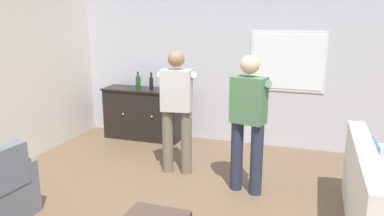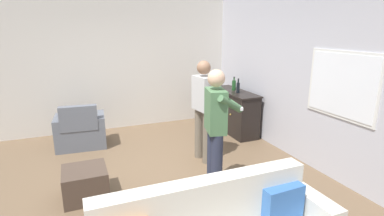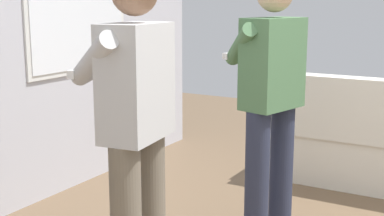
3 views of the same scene
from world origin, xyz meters
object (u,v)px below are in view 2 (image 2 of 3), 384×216
armchair (81,132)px  person_standing_left (204,106)px  person_standing_right (216,127)px  bottle_wine_green (238,87)px  ottoman (85,183)px  bottle_liquor_amber (234,85)px  sideboard_cabinet (234,111)px

armchair → person_standing_left: bearing=53.8°
person_standing_left → person_standing_right: bearing=-15.8°
person_standing_left → armchair: bearing=-126.2°
bottle_wine_green → person_standing_left: 1.47m
ottoman → person_standing_left: (-0.48, 1.92, 0.74)m
bottle_wine_green → bottle_liquor_amber: 0.28m
bottle_wine_green → person_standing_right: 2.40m
ottoman → person_standing_right: person_standing_right is taller
armchair → person_standing_right: (2.40, 1.60, 0.65)m
person_standing_right → person_standing_left: bearing=164.2°
ottoman → person_standing_left: person_standing_left is taller
bottle_wine_green → ottoman: 3.48m
sideboard_cabinet → person_standing_right: 2.61m
bottle_liquor_amber → person_standing_right: person_standing_right is taller
ottoman → person_standing_right: (0.53, 1.63, 0.74)m
armchair → person_standing_right: person_standing_right is taller
person_standing_right → bottle_wine_green: bearing=142.7°
sideboard_cabinet → person_standing_left: 1.69m
armchair → person_standing_right: size_ratio=0.55×
person_standing_right → ottoman: bearing=-108.0°
sideboard_cabinet → bottle_liquor_amber: bottle_liquor_amber is taller
ottoman → person_standing_right: 1.87m
bottle_liquor_amber → armchair: bearing=-93.9°
sideboard_cabinet → bottle_wine_green: 0.59m
person_standing_left → person_standing_right: same height
bottle_liquor_amber → person_standing_left: person_standing_left is taller
sideboard_cabinet → person_standing_left: bearing=-48.0°
ottoman → person_standing_left: bearing=104.1°
sideboard_cabinet → person_standing_left: (1.08, -1.20, 0.49)m
person_standing_right → bottle_liquor_amber: bearing=145.2°
sideboard_cabinet → armchair: bearing=-95.6°
sideboard_cabinet → ottoman: (1.56, -3.12, -0.25)m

